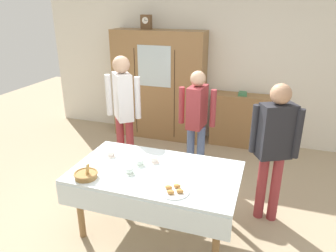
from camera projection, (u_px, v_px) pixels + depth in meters
name	position (u px, v px, depth m)	size (l,w,h in m)	color
ground_plane	(163.00, 218.00, 3.73)	(12.00, 12.00, 0.00)	tan
back_wall	(212.00, 65.00, 5.58)	(6.40, 0.10, 2.70)	silver
dining_table	(155.00, 180.00, 3.29)	(1.73, 1.01, 0.75)	olive
wall_cabinet	(159.00, 85.00, 5.72)	(1.66, 0.46, 1.95)	olive
mantel_clock	(146.00, 22.00, 5.38)	(0.18, 0.11, 0.24)	brown
bookshelf_low	(240.00, 120.00, 5.51)	(1.02, 0.35, 0.92)	olive
book_stack	(243.00, 94.00, 5.33)	(0.16, 0.23, 0.05)	#3D754C
tea_cup_far_right	(129.00, 171.00, 3.22)	(0.13, 0.13, 0.06)	silver
tea_cup_mid_left	(111.00, 154.00, 3.58)	(0.13, 0.13, 0.06)	white
tea_cup_center	(140.00, 163.00, 3.39)	(0.13, 0.13, 0.06)	silver
tea_cup_near_right	(154.00, 160.00, 3.45)	(0.13, 0.13, 0.06)	white
bread_basket	(86.00, 175.00, 3.14)	(0.24, 0.24, 0.16)	#9E7542
pastry_plate	(174.00, 190.00, 2.91)	(0.28, 0.28, 0.05)	white
spoon_near_left	(215.00, 186.00, 3.01)	(0.12, 0.02, 0.01)	silver
spoon_back_edge	(221.00, 164.00, 3.41)	(0.12, 0.02, 0.01)	silver
spoon_front_edge	(188.00, 167.00, 3.34)	(0.12, 0.02, 0.01)	silver
person_behind_table_left	(274.00, 141.00, 3.39)	(0.52, 0.35, 1.63)	#933338
person_near_right_end	(123.00, 105.00, 4.36)	(0.52, 0.40, 1.73)	#933338
person_by_cabinet	(197.00, 115.00, 4.34)	(0.52, 0.38, 1.55)	slate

